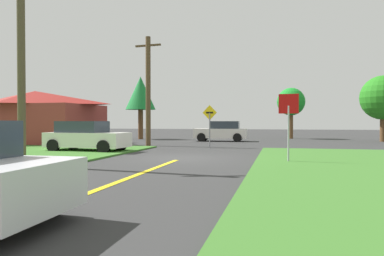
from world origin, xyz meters
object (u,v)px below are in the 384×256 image
at_px(parked_car_near_building, 86,136).
at_px(utility_pole_near, 21,50).
at_px(pine_tree_center, 291,102).
at_px(barn, 35,117).
at_px(utility_pole_mid, 148,90).
at_px(oak_tree_right, 141,94).
at_px(oak_tree_left, 383,98).
at_px(stop_sign, 289,114).
at_px(direction_sign, 210,121).
at_px(car_approaching_junction, 222,131).

relative_size(parked_car_near_building, utility_pole_near, 0.55).
distance_m(pine_tree_center, barn, 21.99).
xyz_separation_m(utility_pole_mid, pine_tree_center, (9.43, 12.59, -0.28)).
bearing_deg(parked_car_near_building, utility_pole_mid, 76.49).
bearing_deg(barn, utility_pole_mid, -4.53).
relative_size(utility_pole_near, utility_pole_mid, 1.13).
bearing_deg(parked_car_near_building, oak_tree_right, 102.89).
bearing_deg(oak_tree_left, utility_pole_mid, -151.13).
bearing_deg(stop_sign, oak_tree_left, -107.21).
bearing_deg(utility_pole_near, stop_sign, 18.40).
bearing_deg(utility_pole_mid, oak_tree_right, 114.26).
bearing_deg(oak_tree_left, barn, -161.87).
height_order(oak_tree_right, barn, oak_tree_right).
xyz_separation_m(oak_tree_right, barn, (-5.16, -7.83, -2.19)).
relative_size(utility_pole_near, direction_sign, 3.12).
height_order(oak_tree_left, pine_tree_center, oak_tree_left).
relative_size(direction_sign, oak_tree_right, 0.46).
distance_m(utility_pole_near, direction_sign, 11.69).
bearing_deg(barn, oak_tree_right, 56.61).
bearing_deg(car_approaching_junction, direction_sign, 91.52).
bearing_deg(utility_pole_mid, parked_car_near_building, -107.03).
bearing_deg(oak_tree_left, stop_sign, -113.84).
relative_size(direction_sign, oak_tree_left, 0.49).
bearing_deg(pine_tree_center, parked_car_near_building, -121.81).
relative_size(parked_car_near_building, barn, 0.50).
height_order(direction_sign, oak_tree_right, oak_tree_right).
height_order(utility_pole_near, oak_tree_right, utility_pole_near).
bearing_deg(oak_tree_left, parked_car_near_building, -141.66).
distance_m(parked_car_near_building, utility_pole_near, 7.14).
height_order(direction_sign, oak_tree_left, oak_tree_left).
relative_size(utility_pole_mid, direction_sign, 2.77).
height_order(oak_tree_left, oak_tree_right, oak_tree_right).
relative_size(stop_sign, utility_pole_mid, 0.37).
xyz_separation_m(utility_pole_mid, barn, (-9.01, 0.71, -1.76)).
bearing_deg(stop_sign, direction_sign, -51.71).
xyz_separation_m(pine_tree_center, oak_tree_right, (-13.28, -4.04, 0.71)).
bearing_deg(utility_pole_near, direction_sign, 64.22).
height_order(direction_sign, barn, barn).
distance_m(parked_car_near_building, utility_pole_mid, 6.13).
distance_m(utility_pole_near, pine_tree_center, 26.03).
height_order(parked_car_near_building, oak_tree_left, oak_tree_left).
relative_size(utility_pole_near, pine_tree_center, 1.71).
bearing_deg(utility_pole_mid, direction_sign, -14.74).
xyz_separation_m(parked_car_near_building, utility_pole_mid, (1.59, 5.18, 2.87)).
distance_m(car_approaching_junction, oak_tree_left, 13.03).
xyz_separation_m(parked_car_near_building, oak_tree_left, (17.97, 14.21, 2.66)).
bearing_deg(stop_sign, oak_tree_right, -46.61).
relative_size(car_approaching_junction, oak_tree_right, 0.75).
bearing_deg(stop_sign, utility_pole_mid, -36.90).
bearing_deg(barn, stop_sign, -26.91).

